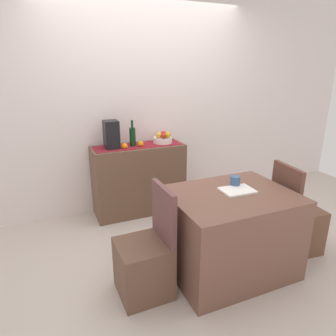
% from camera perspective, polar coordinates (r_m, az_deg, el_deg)
% --- Properties ---
extents(ground_plane, '(6.40, 6.40, 0.02)m').
position_cam_1_polar(ground_plane, '(3.26, 3.28, -14.22)').
color(ground_plane, beige).
rests_on(ground_plane, ground).
extents(room_wall_rear, '(6.40, 0.06, 2.70)m').
position_cam_1_polar(room_wall_rear, '(3.85, -4.31, 12.48)').
color(room_wall_rear, silver).
rests_on(room_wall_rear, ground).
extents(sideboard_console, '(1.11, 0.42, 0.86)m').
position_cam_1_polar(sideboard_console, '(3.77, -5.50, -2.13)').
color(sideboard_console, brown).
rests_on(sideboard_console, ground).
extents(table_runner, '(1.04, 0.32, 0.01)m').
position_cam_1_polar(table_runner, '(3.64, -5.71, 4.26)').
color(table_runner, maroon).
rests_on(table_runner, sideboard_console).
extents(fruit_bowl, '(0.23, 0.23, 0.07)m').
position_cam_1_polar(fruit_bowl, '(3.73, -1.02, 5.30)').
color(fruit_bowl, white).
rests_on(fruit_bowl, table_runner).
extents(apple_right, '(0.07, 0.07, 0.07)m').
position_cam_1_polar(apple_right, '(3.75, -0.87, 6.46)').
color(apple_right, red).
rests_on(apple_right, fruit_bowl).
extents(apple_rear, '(0.07, 0.07, 0.07)m').
position_cam_1_polar(apple_rear, '(3.68, -1.76, 6.25)').
color(apple_rear, gold).
rests_on(apple_rear, fruit_bowl).
extents(apple_front, '(0.08, 0.08, 0.08)m').
position_cam_1_polar(apple_front, '(3.69, -0.02, 6.30)').
color(apple_front, gold).
rests_on(apple_front, fruit_bowl).
extents(apple_center, '(0.07, 0.07, 0.07)m').
position_cam_1_polar(apple_center, '(3.65, -0.87, 6.10)').
color(apple_center, '#B02E18').
rests_on(apple_center, fruit_bowl).
extents(wine_bottle, '(0.07, 0.07, 0.31)m').
position_cam_1_polar(wine_bottle, '(3.59, -6.72, 5.93)').
color(wine_bottle, '#103218').
rests_on(wine_bottle, sideboard_console).
extents(coffee_maker, '(0.16, 0.18, 0.32)m').
position_cam_1_polar(coffee_maker, '(3.52, -10.66, 6.21)').
color(coffee_maker, black).
rests_on(coffee_maker, sideboard_console).
extents(orange_loose_mid, '(0.07, 0.07, 0.07)m').
position_cam_1_polar(orange_loose_mid, '(3.58, -5.19, 4.59)').
color(orange_loose_mid, orange).
rests_on(orange_loose_mid, sideboard_console).
extents(orange_loose_end, '(0.07, 0.07, 0.07)m').
position_cam_1_polar(orange_loose_end, '(3.50, -8.21, 4.13)').
color(orange_loose_end, orange).
rests_on(orange_loose_end, sideboard_console).
extents(dining_table, '(1.05, 0.83, 0.74)m').
position_cam_1_polar(dining_table, '(2.78, 11.47, -11.77)').
color(dining_table, brown).
rests_on(dining_table, ground).
extents(open_book, '(0.29, 0.22, 0.02)m').
position_cam_1_polar(open_book, '(2.66, 12.96, -4.16)').
color(open_book, white).
rests_on(open_book, dining_table).
extents(coffee_cup, '(0.09, 0.09, 0.10)m').
position_cam_1_polar(coffee_cup, '(2.75, 12.56, -2.50)').
color(coffee_cup, '#375889').
rests_on(coffee_cup, dining_table).
extents(chair_near_window, '(0.40, 0.40, 0.90)m').
position_cam_1_polar(chair_near_window, '(2.53, -4.35, -17.57)').
color(chair_near_window, brown).
rests_on(chair_near_window, ground).
extents(chair_by_corner, '(0.44, 0.44, 0.90)m').
position_cam_1_polar(chair_by_corner, '(3.30, 22.88, -9.89)').
color(chair_by_corner, brown).
rests_on(chair_by_corner, ground).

